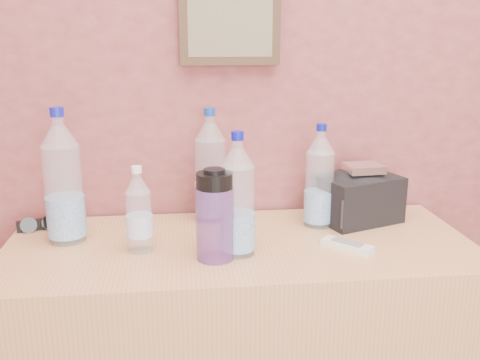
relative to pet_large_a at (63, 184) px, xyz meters
name	(u,v)px	position (x,y,z in m)	size (l,w,h in m)	color
picture_frame	(230,22)	(0.48, 0.19, 0.43)	(0.30, 0.03, 0.25)	#382311
pet_large_a	(63,184)	(0.00, 0.00, 0.00)	(0.10, 0.10, 0.37)	silver
pet_large_b	(211,171)	(0.41, 0.13, -0.01)	(0.09, 0.09, 0.35)	#AABFD6
pet_large_c	(319,181)	(0.73, 0.04, -0.03)	(0.08, 0.08, 0.31)	silver
pet_large_d	(237,201)	(0.46, -0.14, -0.02)	(0.09, 0.09, 0.33)	white
pet_small	(139,214)	(0.21, -0.10, -0.06)	(0.07, 0.07, 0.23)	white
nalgene_bottle	(215,215)	(0.40, -0.17, -0.05)	(0.10, 0.10, 0.24)	#6E3C91
sunglasses	(39,224)	(-0.10, 0.10, -0.15)	(0.13, 0.05, 0.03)	black
ac_remote	(347,246)	(0.76, -0.15, -0.16)	(0.14, 0.04, 0.02)	silver
toiletry_bag	(358,196)	(0.86, 0.07, -0.08)	(0.24, 0.17, 0.16)	black
foil_packet	(364,168)	(0.86, 0.06, 0.01)	(0.11, 0.09, 0.02)	silver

